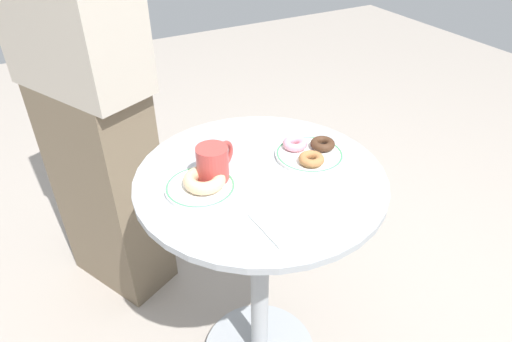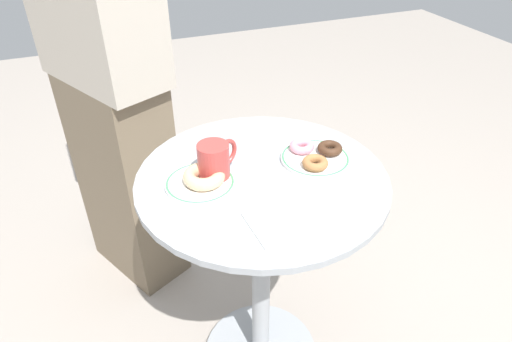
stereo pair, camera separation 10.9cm
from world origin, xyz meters
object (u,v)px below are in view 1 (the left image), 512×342
Objects in this scene: plate_left at (200,187)px; paper_napkin at (288,221)px; person_figure at (85,92)px; coffee_mug at (214,164)px; cafe_table at (260,253)px; plate_right at (309,155)px; donut_pink_frosted at (295,144)px; donut_glazed at (204,180)px; donut_chocolate at (323,144)px; donut_cinnamon at (311,159)px.

plate_left reaches higher than paper_napkin.
coffee_mug is at bearing -71.84° from person_figure.
cafe_table is 0.46× the size of person_figure.
person_figure is (-0.15, 0.60, 0.04)m from plate_left.
cafe_table is at bearing -175.25° from plate_right.
donut_pink_frosted is 0.04× the size of person_figure.
donut_glazed is 0.63m from person_figure.
donut_chocolate is at bearing 8.14° from plate_right.
donut_cinnamon is at bearing -92.89° from donut_pink_frosted.
coffee_mug is (0.04, 0.02, 0.02)m from donut_glazed.
donut_glazed is 1.53× the size of donut_pink_frosted.
person_figure reaches higher than cafe_table.
plate_left is 1.67× the size of donut_glazed.
plate_right is 1.60× the size of coffee_mug.
person_figure is (-0.27, 0.81, 0.05)m from paper_napkin.
donut_glazed is 0.81× the size of paper_napkin.
coffee_mug is at bearing 175.60° from plate_right.
donut_pink_frosted is at bearing 5.17° from coffee_mug.
donut_chocolate is 0.32m from coffee_mug.
plate_right is 2.74× the size of donut_chocolate.
plate_right reaches higher than paper_napkin.
coffee_mug is at bearing -174.83° from donut_pink_frosted.
donut_pink_frosted is at bearing 87.11° from donut_cinnamon.
donut_pink_frosted reaches higher than cafe_table.
paper_napkin is (0.12, -0.21, -0.00)m from plate_left.
plate_left and plate_right have the same top height.
cafe_table is 0.34m from paper_napkin.
cafe_table is 0.35m from coffee_mug.
coffee_mug reaches higher than paper_napkin.
paper_napkin reaches higher than cafe_table.
plate_left is 1.35× the size of paper_napkin.
paper_napkin is at bearing -134.03° from plate_right.
paper_napkin is (-0.04, -0.19, 0.28)m from cafe_table.
person_figure is at bearing 108.41° from paper_napkin.
cafe_table is 0.33m from donut_cinnamon.
donut_chocolate is (0.36, 0.00, 0.02)m from plate_left.
donut_glazed is (-0.31, -0.00, 0.02)m from plate_right.
cafe_table is at bearing -16.81° from coffee_mug.
plate_left is 1.50× the size of coffee_mug.
paper_napkin is at bearing -139.28° from donut_chocolate.
donut_glazed reaches higher than donut_pink_frosted.
donut_chocolate is 0.53× the size of paper_napkin.
donut_glazed is 0.29m from donut_pink_frosted.
donut_pink_frosted is at bearing -51.66° from person_figure.
donut_cinnamon reaches higher than plate_left.
donut_glazed is 0.35m from donut_chocolate.
donut_chocolate is 1.00× the size of donut_cinnamon.
person_figure is (-0.51, 0.60, 0.03)m from donut_chocolate.
plate_right is at bearing -4.40° from coffee_mug.
donut_cinnamon reaches higher than plate_right.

